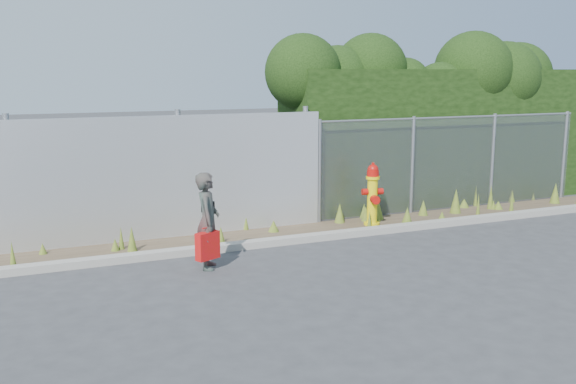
# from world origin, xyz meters

# --- Properties ---
(ground) EXTENTS (80.00, 80.00, 0.00)m
(ground) POSITION_xyz_m (0.00, 0.00, 0.00)
(ground) COLOR #353537
(ground) RESTS_ON ground
(curb) EXTENTS (16.00, 0.22, 0.12)m
(curb) POSITION_xyz_m (0.00, 1.80, 0.06)
(curb) COLOR gray
(curb) RESTS_ON ground
(weed_strip) EXTENTS (16.00, 1.31, 0.55)m
(weed_strip) POSITION_xyz_m (0.51, 2.49, 0.12)
(weed_strip) COLOR #493A2A
(weed_strip) RESTS_ON ground
(corrugated_fence) EXTENTS (8.50, 0.21, 2.30)m
(corrugated_fence) POSITION_xyz_m (-3.25, 3.01, 1.10)
(corrugated_fence) COLOR #BABDC2
(corrugated_fence) RESTS_ON ground
(chainlink_fence) EXTENTS (6.50, 0.07, 2.05)m
(chainlink_fence) POSITION_xyz_m (4.25, 3.00, 1.03)
(chainlink_fence) COLOR gray
(chainlink_fence) RESTS_ON ground
(hedge) EXTENTS (7.85, 2.08, 3.87)m
(hedge) POSITION_xyz_m (4.49, 4.04, 2.12)
(hedge) COLOR black
(hedge) RESTS_ON ground
(fire_hydrant) EXTENTS (0.42, 0.37, 1.24)m
(fire_hydrant) POSITION_xyz_m (1.88, 2.36, 0.60)
(fire_hydrant) COLOR yellow
(fire_hydrant) RESTS_ON ground
(woman) EXTENTS (0.51, 0.63, 1.48)m
(woman) POSITION_xyz_m (-1.79, 0.99, 0.74)
(woman) COLOR #0D564A
(woman) RESTS_ON ground
(red_tote_bag) EXTENTS (0.38, 0.14, 0.50)m
(red_tote_bag) POSITION_xyz_m (-1.85, 0.83, 0.40)
(red_tote_bag) COLOR #AF140A
(black_shoulder_bag) EXTENTS (0.21, 0.09, 0.16)m
(black_shoulder_bag) POSITION_xyz_m (-1.73, 1.18, 0.91)
(black_shoulder_bag) COLOR black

